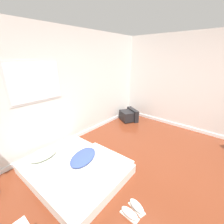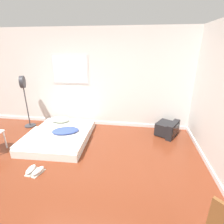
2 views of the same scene
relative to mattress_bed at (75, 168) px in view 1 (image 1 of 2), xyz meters
name	(u,v)px [view 1 (image 1 of 2)]	position (x,y,z in m)	size (l,w,h in m)	color
ground_plane	(164,193)	(0.63, -1.40, -0.12)	(20.00, 20.00, 0.00)	maroon
wall_back	(65,90)	(0.62, 1.06, 1.17)	(7.56, 0.08, 2.60)	silver
wall_right	(212,87)	(3.23, -1.40, 1.17)	(0.08, 7.27, 2.60)	silver
mattress_bed	(75,168)	(0.00, 0.00, 0.00)	(1.45, 1.77, 0.32)	silver
crt_tv	(129,115)	(2.62, 0.62, 0.06)	(0.66, 0.68, 0.38)	black
sneaker_pair	(133,210)	(0.06, -1.20, -0.07)	(0.30, 0.29, 0.10)	silver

